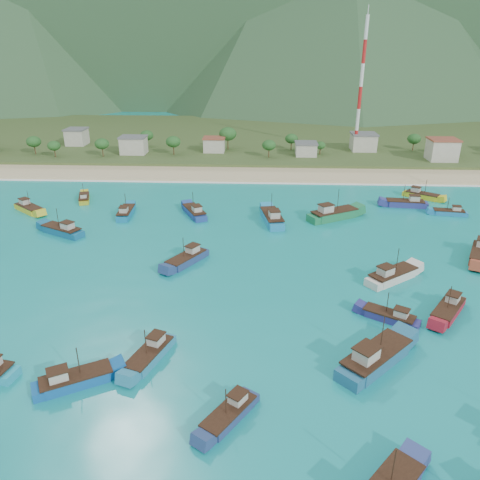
{
  "coord_description": "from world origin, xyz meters",
  "views": [
    {
      "loc": [
        11.68,
        -67.63,
        39.55
      ],
      "look_at": [
        7.66,
        18.0,
        3.0
      ],
      "focal_mm": 35.0,
      "sensor_mm": 36.0,
      "label": 1
    }
  ],
  "objects_px": {
    "boat_6": "(449,213)",
    "boat_22": "(333,215)",
    "boat_1": "(194,212)",
    "boat_2": "(272,218)",
    "boat_20": "(62,231)",
    "boat_14": "(406,204)",
    "boat_23": "(422,196)",
    "boat_3": "(448,311)",
    "boat_17": "(390,317)",
    "boat_26": "(375,359)",
    "radio_tower": "(361,87)",
    "boat_5": "(126,213)",
    "boat_0": "(75,381)",
    "boat_21": "(150,355)",
    "boat_4": "(84,199)",
    "boat_30": "(392,276)",
    "boat_16": "(187,260)",
    "boat_12": "(480,255)",
    "boat_8": "(230,415)",
    "boat_9": "(29,209)"
  },
  "relations": [
    {
      "from": "boat_17",
      "to": "boat_23",
      "type": "height_order",
      "value": "boat_23"
    },
    {
      "from": "boat_22",
      "to": "boat_20",
      "type": "bearing_deg",
      "value": -108.15
    },
    {
      "from": "boat_3",
      "to": "boat_6",
      "type": "bearing_deg",
      "value": -74.05
    },
    {
      "from": "boat_4",
      "to": "boat_23",
      "type": "distance_m",
      "value": 91.56
    },
    {
      "from": "boat_4",
      "to": "boat_14",
      "type": "relative_size",
      "value": 0.81
    },
    {
      "from": "boat_6",
      "to": "boat_5",
      "type": "bearing_deg",
      "value": 101.98
    },
    {
      "from": "boat_3",
      "to": "boat_30",
      "type": "relative_size",
      "value": 0.89
    },
    {
      "from": "boat_4",
      "to": "boat_17",
      "type": "height_order",
      "value": "boat_17"
    },
    {
      "from": "boat_14",
      "to": "boat_22",
      "type": "distance_m",
      "value": 22.4
    },
    {
      "from": "boat_1",
      "to": "boat_6",
      "type": "distance_m",
      "value": 62.94
    },
    {
      "from": "boat_17",
      "to": "boat_22",
      "type": "relative_size",
      "value": 0.65
    },
    {
      "from": "radio_tower",
      "to": "boat_8",
      "type": "distance_m",
      "value": 142.04
    },
    {
      "from": "boat_14",
      "to": "boat_26",
      "type": "height_order",
      "value": "boat_26"
    },
    {
      "from": "boat_20",
      "to": "boat_21",
      "type": "relative_size",
      "value": 1.12
    },
    {
      "from": "boat_3",
      "to": "boat_4",
      "type": "height_order",
      "value": "boat_3"
    },
    {
      "from": "boat_2",
      "to": "boat_1",
      "type": "bearing_deg",
      "value": 158.13
    },
    {
      "from": "boat_3",
      "to": "boat_17",
      "type": "relative_size",
      "value": 1.1
    },
    {
      "from": "radio_tower",
      "to": "boat_21",
      "type": "distance_m",
      "value": 136.06
    },
    {
      "from": "boat_2",
      "to": "boat_20",
      "type": "xyz_separation_m",
      "value": [
        -46.66,
        -9.81,
        -0.16
      ]
    },
    {
      "from": "boat_8",
      "to": "boat_9",
      "type": "distance_m",
      "value": 87.27
    },
    {
      "from": "boat_4",
      "to": "boat_9",
      "type": "height_order",
      "value": "boat_9"
    },
    {
      "from": "boat_14",
      "to": "boat_23",
      "type": "distance_m",
      "value": 9.7
    },
    {
      "from": "boat_1",
      "to": "boat_14",
      "type": "height_order",
      "value": "boat_14"
    },
    {
      "from": "boat_3",
      "to": "boat_16",
      "type": "distance_m",
      "value": 46.73
    },
    {
      "from": "boat_6",
      "to": "boat_22",
      "type": "bearing_deg",
      "value": 107.16
    },
    {
      "from": "boat_4",
      "to": "boat_30",
      "type": "height_order",
      "value": "boat_30"
    },
    {
      "from": "boat_14",
      "to": "boat_16",
      "type": "height_order",
      "value": "boat_14"
    },
    {
      "from": "boat_2",
      "to": "boat_26",
      "type": "relative_size",
      "value": 1.08
    },
    {
      "from": "boat_5",
      "to": "boat_23",
      "type": "relative_size",
      "value": 1.05
    },
    {
      "from": "boat_23",
      "to": "boat_1",
      "type": "bearing_deg",
      "value": -39.2
    },
    {
      "from": "boat_17",
      "to": "boat_4",
      "type": "bearing_deg",
      "value": 82.12
    },
    {
      "from": "boat_1",
      "to": "boat_2",
      "type": "distance_m",
      "value": 19.35
    },
    {
      "from": "boat_20",
      "to": "boat_22",
      "type": "relative_size",
      "value": 0.83
    },
    {
      "from": "boat_22",
      "to": "boat_6",
      "type": "bearing_deg",
      "value": 68.52
    },
    {
      "from": "boat_6",
      "to": "boat_12",
      "type": "bearing_deg",
      "value": -178.23
    },
    {
      "from": "boat_0",
      "to": "boat_17",
      "type": "height_order",
      "value": "boat_0"
    },
    {
      "from": "boat_4",
      "to": "boat_22",
      "type": "distance_m",
      "value": 65.97
    },
    {
      "from": "boat_23",
      "to": "boat_30",
      "type": "bearing_deg",
      "value": 12.95
    },
    {
      "from": "boat_8",
      "to": "boat_14",
      "type": "distance_m",
      "value": 86.2
    },
    {
      "from": "boat_6",
      "to": "boat_26",
      "type": "height_order",
      "value": "boat_26"
    },
    {
      "from": "radio_tower",
      "to": "boat_17",
      "type": "height_order",
      "value": "radio_tower"
    },
    {
      "from": "boat_1",
      "to": "boat_26",
      "type": "xyz_separation_m",
      "value": [
        31.7,
        -56.38,
        0.26
      ]
    },
    {
      "from": "boat_30",
      "to": "boat_9",
      "type": "bearing_deg",
      "value": -148.61
    },
    {
      "from": "boat_16",
      "to": "boat_4",
      "type": "bearing_deg",
      "value": -16.2
    },
    {
      "from": "boat_0",
      "to": "boat_6",
      "type": "bearing_deg",
      "value": 104.22
    },
    {
      "from": "boat_5",
      "to": "boat_16",
      "type": "height_order",
      "value": "boat_16"
    },
    {
      "from": "boat_20",
      "to": "boat_22",
      "type": "height_order",
      "value": "boat_22"
    },
    {
      "from": "boat_1",
      "to": "boat_16",
      "type": "bearing_deg",
      "value": -111.88
    },
    {
      "from": "boat_0",
      "to": "boat_4",
      "type": "bearing_deg",
      "value": 169.77
    },
    {
      "from": "boat_1",
      "to": "boat_22",
      "type": "xyz_separation_m",
      "value": [
        33.81,
        -0.86,
        0.28
      ]
    }
  ]
}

